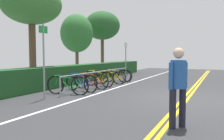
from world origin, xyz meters
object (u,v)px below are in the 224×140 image
Objects in this scene: tree_far_right at (77,33)px; tree_extra at (102,26)px; bicycle_4 at (110,78)px; bicycle_5 at (116,76)px; bicycle_2 at (91,81)px; sign_post_near at (44,55)px; bike_rack at (101,75)px; bicycle_1 at (81,83)px; sign_post_far at (126,57)px; pedestrian at (178,82)px; bicycle_6 at (121,75)px; bicycle_0 at (67,85)px; tree_mid at (31,5)px; bicycle_3 at (98,79)px.

tree_extra reaches higher than tree_far_right.
bicycle_5 is (0.87, 0.08, 0.01)m from bicycle_4.
bicycle_4 is (1.81, -0.05, -0.00)m from bicycle_2.
sign_post_near is (-2.73, 0.20, 1.18)m from bicycle_2.
tree_extra reaches higher than bike_rack.
sign_post_near reaches higher than bicycle_1.
bicycle_1 is at bearing 179.80° from bicycle_5.
bicycle_1 is at bearing 178.04° from bicycle_4.
sign_post_far is at bearing 5.05° from bicycle_4.
bicycle_4 is at bearing -174.95° from sign_post_far.
bike_rack reaches higher than bicycle_5.
sign_post_near reaches higher than pedestrian.
bicycle_0 is at bearing -179.69° from bicycle_6.
bicycle_2 is 5.86m from pedestrian.
bicycle_2 is at bearing -177.70° from sign_post_far.
tree_mid is at bearing 132.29° from bicycle_5.
bicycle_3 is at bearing -132.84° from tree_far_right.
bike_rack is at bearing -177.15° from sign_post_far.
bicycle_0 is at bearing -159.44° from tree_extra.
pedestrian reaches higher than bicycle_3.
bicycle_3 is 0.79× the size of sign_post_far.
bicycle_1 is 2.30m from sign_post_near.
bicycle_2 is at bearing -154.92° from tree_extra.
tree_extra is at bearing 35.26° from pedestrian.
bicycle_0 is at bearing -6.73° from sign_post_near.
tree_far_right is at bearing 5.46° from tree_mid.
bike_rack is at bearing -70.16° from tree_mid.
pedestrian is 0.34× the size of tree_mid.
pedestrian is 8.96m from tree_mid.
bike_rack is at bearing 176.35° from bicycle_4.
bicycle_4 is at bearing -147.74° from tree_extra.
bicycle_3 is at bearing -70.80° from tree_mid.
bicycle_3 is at bearing 179.84° from bicycle_6.
bicycle_0 is at bearing 64.33° from pedestrian.
bicycle_3 is 1.84m from bicycle_5.
tree_mid is at bearing 50.92° from sign_post_near.
tree_extra reaches higher than sign_post_far.
bike_rack is 1.24× the size of tree_mid.
tree_extra reaches higher than bicycle_6.
tree_far_right is 0.86× the size of tree_extra.
bicycle_2 is (0.75, -0.03, -0.02)m from bicycle_1.
tree_far_right reaches higher than sign_post_far.
tree_extra is (6.41, 3.43, 3.26)m from bike_rack.
tree_far_right is at bearing 57.88° from bicycle_4.
bike_rack is 3.56× the size of bicycle_2.
sign_post_far is (3.59, 0.07, 1.01)m from bicycle_3.
tree_mid is (-2.06, 3.30, 3.61)m from bicycle_4.
bicycle_2 is at bearing -138.48° from tree_far_right.
tree_mid is (-4.68, 3.07, 2.56)m from sign_post_far.
bicycle_4 is at bearing -3.65° from bike_rack.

